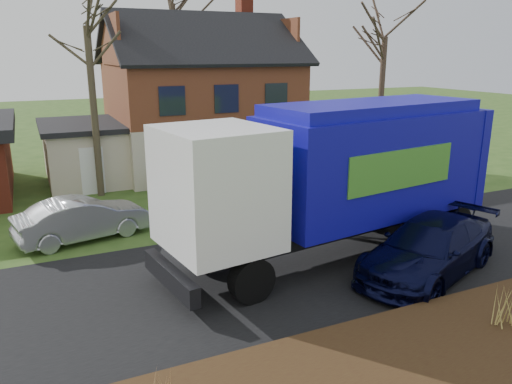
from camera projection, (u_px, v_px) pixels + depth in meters
name	position (u px, v px, depth m)	size (l,w,h in m)	color
ground	(294.00, 269.00, 14.57)	(120.00, 120.00, 0.00)	#2D4B19
road	(294.00, 268.00, 14.56)	(80.00, 7.00, 0.02)	black
mulch_verge	(423.00, 363.00, 9.89)	(80.00, 3.50, 0.30)	#311A10
main_house	(192.00, 93.00, 26.23)	(12.95, 8.95, 9.26)	#C0B39A
garbage_truck	(342.00, 170.00, 14.96)	(11.16, 4.36, 4.66)	black
silver_sedan	(83.00, 219.00, 16.70)	(1.51, 4.34, 1.43)	#AAAEB2
navy_wagon	(429.00, 248.00, 14.03)	(2.19, 5.40, 1.57)	black
tree_front_east	(387.00, 14.00, 26.07)	(3.54, 3.54, 9.84)	#433328
grass_clump_mid	(505.00, 306.00, 10.84)	(0.35, 0.29, 0.97)	tan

